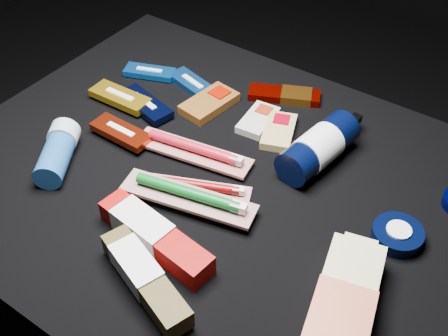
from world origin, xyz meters
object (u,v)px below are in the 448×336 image
Objects in this scene: lotion_bottle at (318,147)px; bodywash_bottle at (342,312)px; deodorant_stick at (57,152)px; toothpaste_carton_red at (151,234)px.

bodywash_bottle is (0.19, -0.28, -0.01)m from lotion_bottle.
bodywash_bottle is at bearing -48.29° from lotion_bottle.
deodorant_stick is at bearing 165.79° from bodywash_bottle.
toothpaste_carton_red is at bearing -41.88° from deodorant_stick.
deodorant_stick is 0.26m from toothpaste_carton_red.
bodywash_bottle is 0.57m from deodorant_stick.
lotion_bottle is at bearing 3.51° from deodorant_stick.
toothpaste_carton_red is (0.26, -0.05, -0.01)m from deodorant_stick.
toothpaste_carton_red is at bearing -103.51° from lotion_bottle.
toothpaste_carton_red is (-0.31, -0.04, -0.00)m from bodywash_bottle.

